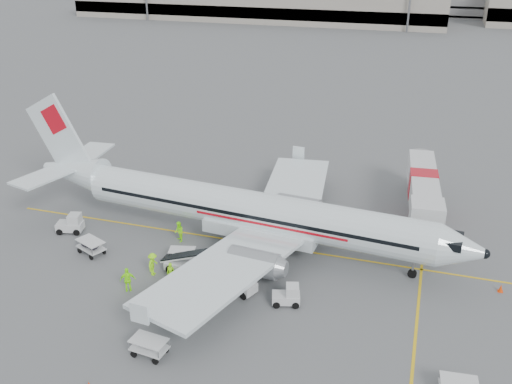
# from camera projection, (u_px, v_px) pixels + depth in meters

# --- Properties ---
(ground) EXTENTS (360.00, 360.00, 0.00)m
(ground) POSITION_uv_depth(u_px,v_px,m) (249.00, 243.00, 47.69)
(ground) COLOR #56595B
(stripe_lead) EXTENTS (44.00, 0.20, 0.01)m
(stripe_lead) POSITION_uv_depth(u_px,v_px,m) (249.00, 243.00, 47.69)
(stripe_lead) COLOR yellow
(stripe_lead) RESTS_ON ground
(stripe_cross) EXTENTS (0.20, 20.00, 0.01)m
(stripe_cross) POSITION_uv_depth(u_px,v_px,m) (416.00, 333.00, 36.94)
(stripe_cross) COLOR yellow
(stripe_cross) RESTS_ON ground
(terminal_west) EXTENTS (110.00, 22.00, 9.00)m
(terminal_west) POSITION_uv_depth(u_px,v_px,m) (256.00, 4.00, 169.62)
(terminal_west) COLOR gray
(terminal_west) RESTS_ON ground
(aircraft) EXTENTS (41.31, 33.75, 10.66)m
(aircraft) POSITION_uv_depth(u_px,v_px,m) (252.00, 186.00, 45.25)
(aircraft) COLOR white
(aircraft) RESTS_ON ground
(jet_bridge) EXTENTS (4.39, 16.29, 4.22)m
(jet_bridge) POSITION_uv_depth(u_px,v_px,m) (422.00, 194.00, 51.54)
(jet_bridge) COLOR silver
(jet_bridge) RESTS_ON ground
(belt_loader) EXTENTS (5.34, 2.20, 2.85)m
(belt_loader) POSITION_uv_depth(u_px,v_px,m) (191.00, 255.00, 43.04)
(belt_loader) COLOR silver
(belt_loader) RESTS_ON ground
(tug_fore) EXTENTS (2.16, 1.58, 1.50)m
(tug_fore) POSITION_uv_depth(u_px,v_px,m) (286.00, 295.00, 39.54)
(tug_fore) COLOR silver
(tug_fore) RESTS_ON ground
(tug_mid) EXTENTS (2.48, 1.98, 1.68)m
(tug_mid) POSITION_uv_depth(u_px,v_px,m) (241.00, 282.00, 40.82)
(tug_mid) COLOR silver
(tug_mid) RESTS_ON ground
(tug_aft) EXTENTS (2.43, 1.76, 1.69)m
(tug_aft) POSITION_uv_depth(u_px,v_px,m) (70.00, 223.00, 49.09)
(tug_aft) COLOR silver
(tug_aft) RESTS_ON ground
(cart_loaded_a) EXTENTS (2.26, 1.64, 1.06)m
(cart_loaded_a) POSITION_uv_depth(u_px,v_px,m) (182.00, 255.00, 44.82)
(cart_loaded_a) COLOR silver
(cart_loaded_a) RESTS_ON ground
(cart_loaded_b) EXTENTS (2.66, 2.17, 1.21)m
(cart_loaded_b) POSITION_uv_depth(u_px,v_px,m) (91.00, 247.00, 45.84)
(cart_loaded_b) COLOR silver
(cart_loaded_b) RESTS_ON ground
(cart_empty_a) EXTENTS (2.36, 1.56, 1.16)m
(cart_empty_a) POSITION_uv_depth(u_px,v_px,m) (149.00, 347.00, 34.78)
(cart_empty_a) COLOR silver
(cart_empty_a) RESTS_ON ground
(cone_nose) EXTENTS (0.37, 0.37, 0.60)m
(cone_nose) POSITION_uv_depth(u_px,v_px,m) (501.00, 288.00, 41.07)
(cone_nose) COLOR #F53D07
(cone_nose) RESTS_ON ground
(cone_port) EXTENTS (0.35, 0.35, 0.58)m
(cone_port) POSITION_uv_depth(u_px,v_px,m) (324.00, 173.00, 60.72)
(cone_port) COLOR #F53D07
(cone_port) RESTS_ON ground
(crew_a) EXTENTS (0.64, 0.45, 1.65)m
(crew_a) POSITION_uv_depth(u_px,v_px,m) (171.00, 273.00, 41.90)
(crew_a) COLOR #88E90F
(crew_a) RESTS_ON ground
(crew_b) EXTENTS (1.08, 1.11, 1.80)m
(crew_b) POSITION_uv_depth(u_px,v_px,m) (179.00, 232.00, 47.55)
(crew_b) COLOR #88E90F
(crew_b) RESTS_ON ground
(crew_c) EXTENTS (0.71, 1.20, 1.84)m
(crew_c) POSITION_uv_depth(u_px,v_px,m) (153.00, 264.00, 42.87)
(crew_c) COLOR #88E90F
(crew_c) RESTS_ON ground
(crew_d) EXTENTS (1.20, 0.94, 1.90)m
(crew_d) POSITION_uv_depth(u_px,v_px,m) (128.00, 280.00, 40.89)
(crew_d) COLOR #88E90F
(crew_d) RESTS_ON ground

